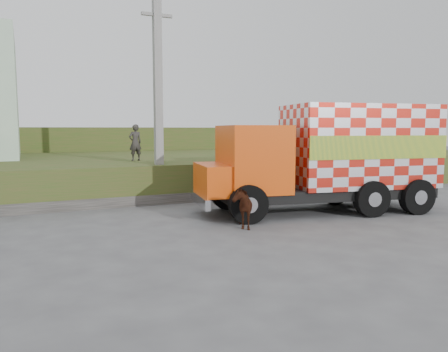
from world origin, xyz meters
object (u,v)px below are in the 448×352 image
utility_pole (158,98)px  cargo_truck (329,157)px  cow (241,206)px  pedestrian (135,143)px

utility_pole → cargo_truck: bearing=-41.6°
cow → utility_pole: bearing=118.7°
pedestrian → cargo_truck: bearing=116.9°
utility_pole → cargo_truck: (4.88, -4.32, -2.16)m
utility_pole → cow: 6.35m
utility_pole → cow: (0.93, -5.25, -3.45)m
utility_pole → cargo_truck: 6.87m
pedestrian → utility_pole: bearing=87.3°
cargo_truck → pedestrian: size_ratio=5.43×
cargo_truck → cow: (-3.95, -0.93, -1.29)m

